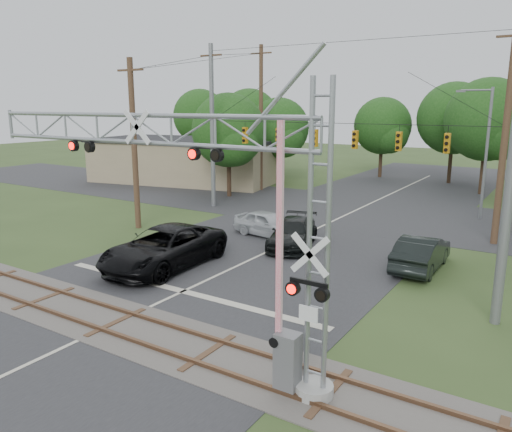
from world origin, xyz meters
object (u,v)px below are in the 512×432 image
Objects in this scene: pickup_black at (164,248)px; traffic_signal_span at (349,133)px; streetlight at (484,147)px; sedan_silver at (268,224)px; crossing_gantry at (195,193)px; commercial_building at (187,160)px; car_dark at (293,233)px.

traffic_signal_span is at bearing 70.58° from pickup_black.
traffic_signal_span is at bearing -137.72° from streetlight.
traffic_signal_span is 2.89× the size of pickup_black.
streetlight is at bearing -30.81° from sedan_silver.
sedan_silver is at bearing 113.07° from crossing_gantry.
sedan_silver is at bearing -49.56° from commercial_building.
commercial_building is 2.27× the size of streetlight.
traffic_signal_span is at bearing -34.59° from commercial_building.
sedan_silver is 0.50× the size of streetlight.
traffic_signal_span is 4.54× the size of sedan_silver.
sedan_silver is at bearing -116.02° from traffic_signal_span.
car_dark is 0.59× the size of streetlight.
pickup_black is at bearing 139.24° from crossing_gantry.
sedan_silver is at bearing 137.36° from car_dark.
streetlight is (10.48, 18.70, 3.79)m from pickup_black.
crossing_gantry is at bearing -148.41° from sedan_silver.
pickup_black is at bearing -63.55° from commercial_building.
streetlight is at bearing -16.69° from commercial_building.
pickup_black is 0.35× the size of commercial_building.
car_dark is at bearing 58.77° from pickup_black.
commercial_building is 27.21m from streetlight.
car_dark is (3.36, 6.24, -0.20)m from pickup_black.
pickup_black is at bearing -106.45° from traffic_signal_span.
sedan_silver is (-2.54, -5.21, -4.94)m from traffic_signal_span.
pickup_black is at bearing -134.68° from car_dark.
car_dark is at bearing -107.70° from sedan_silver.
traffic_signal_span reaches higher than pickup_black.
traffic_signal_span reaches higher than car_dark.
traffic_signal_span is 13.91m from pickup_black.
sedan_silver is (1.16, 7.33, -0.20)m from pickup_black.
streetlight is (9.32, 11.37, 4.00)m from sedan_silver.
traffic_signal_span is 8.01m from car_dark.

